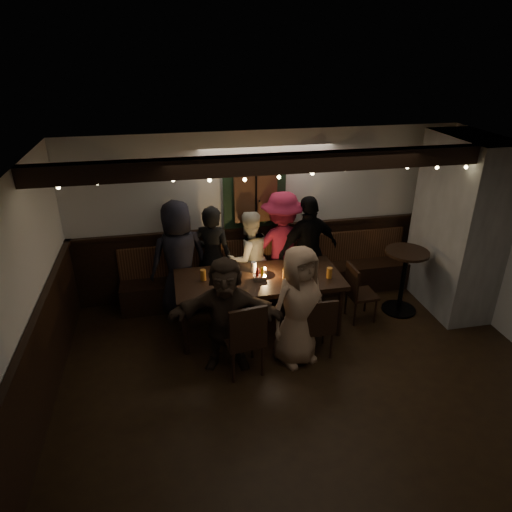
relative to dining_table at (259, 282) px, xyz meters
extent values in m
cube|color=black|center=(0.35, -1.40, -0.75)|extent=(6.00, 5.00, 0.01)
cube|color=black|center=(0.35, -1.40, 1.86)|extent=(6.00, 5.00, 0.01)
cube|color=white|center=(0.35, 1.11, 0.55)|extent=(6.00, 0.01, 2.60)
cube|color=white|center=(-2.66, -1.40, 0.55)|extent=(0.01, 5.00, 2.60)
cube|color=black|center=(0.35, 1.08, -0.20)|extent=(6.00, 0.05, 1.10)
cube|color=black|center=(-2.63, -1.40, -0.20)|extent=(0.05, 5.00, 1.10)
cube|color=gray|center=(3.00, 0.10, 0.55)|extent=(0.70, 1.40, 2.60)
cube|color=black|center=(0.35, 0.83, -0.52)|extent=(4.60, 0.45, 0.45)
cube|color=#371E0D|center=(0.35, 1.01, -0.05)|extent=(4.60, 0.06, 0.50)
cube|color=black|center=(0.15, 1.04, 0.90)|extent=(0.95, 0.04, 1.00)
cube|color=#371E0D|center=(0.15, 0.98, 0.90)|extent=(0.64, 0.12, 0.76)
cube|color=black|center=(0.35, -0.40, 1.74)|extent=(6.00, 0.16, 0.22)
sphere|color=#FFE599|center=(-2.25, -0.42, 1.61)|extent=(0.04, 0.04, 0.04)
sphere|color=#FFE599|center=(-1.85, -0.42, 1.64)|extent=(0.04, 0.04, 0.04)
sphere|color=#FFE599|center=(-1.45, -0.42, 1.64)|extent=(0.04, 0.04, 0.04)
sphere|color=#FFE599|center=(-1.05, -0.42, 1.63)|extent=(0.04, 0.04, 0.04)
sphere|color=#FFE599|center=(-0.65, -0.42, 1.60)|extent=(0.04, 0.04, 0.04)
sphere|color=#FFE599|center=(-0.25, -0.42, 1.58)|extent=(0.04, 0.04, 0.04)
sphere|color=#FFE599|center=(0.15, -0.42, 1.59)|extent=(0.04, 0.04, 0.04)
sphere|color=#FFE599|center=(0.55, -0.42, 1.61)|extent=(0.04, 0.04, 0.04)
sphere|color=#FFE599|center=(0.95, -0.42, 1.64)|extent=(0.04, 0.04, 0.04)
sphere|color=#FFE599|center=(1.35, -0.42, 1.64)|extent=(0.04, 0.04, 0.04)
sphere|color=#FFE599|center=(1.75, -0.42, 1.63)|extent=(0.04, 0.04, 0.04)
sphere|color=#FFE599|center=(2.15, -0.42, 1.60)|extent=(0.04, 0.04, 0.04)
sphere|color=#FFE599|center=(2.55, -0.42, 1.58)|extent=(0.04, 0.04, 0.04)
sphere|color=#FFE599|center=(2.95, -0.42, 1.59)|extent=(0.04, 0.04, 0.04)
cube|color=black|center=(0.00, 0.00, 0.04)|extent=(2.28, 0.98, 0.07)
cylinder|color=black|center=(-1.05, -0.40, -0.37)|extent=(0.08, 0.08, 0.75)
cylinder|color=black|center=(-1.05, 0.41, -0.37)|extent=(0.08, 0.08, 0.75)
cylinder|color=black|center=(1.05, -0.40, -0.37)|extent=(0.08, 0.08, 0.75)
cylinder|color=black|center=(1.05, 0.41, -0.37)|extent=(0.08, 0.08, 0.75)
cylinder|color=#BF7226|center=(-0.75, 0.09, 0.15)|extent=(0.08, 0.08, 0.15)
cylinder|color=#BF7226|center=(-0.39, -0.18, 0.15)|extent=(0.08, 0.08, 0.15)
cylinder|color=silver|center=(-0.04, 0.18, 0.15)|extent=(0.08, 0.08, 0.15)
cylinder|color=#BF7226|center=(0.35, -0.09, 0.15)|extent=(0.08, 0.08, 0.15)
cylinder|color=silver|center=(0.62, 0.24, 0.15)|extent=(0.08, 0.08, 0.15)
cylinder|color=#BF7226|center=(0.94, -0.19, 0.15)|extent=(0.08, 0.08, 0.15)
cylinder|color=white|center=(-0.49, -0.32, 0.08)|extent=(0.28, 0.28, 0.02)
cube|color=#B2B2B7|center=(0.00, -0.05, 0.10)|extent=(0.17, 0.11, 0.05)
cylinder|color=#990C0C|center=(-0.03, -0.05, 0.16)|extent=(0.04, 0.04, 0.17)
cylinder|color=gold|center=(0.03, -0.05, 0.16)|extent=(0.04, 0.04, 0.17)
cylinder|color=silver|center=(0.10, 0.06, 0.11)|extent=(0.05, 0.05, 0.09)
sphere|color=#FFB24C|center=(0.10, 0.06, 0.18)|extent=(0.03, 0.03, 0.03)
cube|color=black|center=(-0.38, -0.87, -0.28)|extent=(0.52, 0.52, 0.04)
cube|color=black|center=(-0.35, -1.07, 0.01)|extent=(0.46, 0.11, 0.53)
cylinder|color=black|center=(-0.22, -0.65, -0.52)|extent=(0.04, 0.04, 0.45)
cylinder|color=black|center=(-0.16, -1.02, -0.52)|extent=(0.04, 0.04, 0.45)
cylinder|color=black|center=(-0.59, -0.71, -0.52)|extent=(0.04, 0.04, 0.45)
cylinder|color=black|center=(-0.53, -1.08, -0.52)|extent=(0.04, 0.04, 0.45)
cube|color=black|center=(0.62, -0.70, -0.34)|extent=(0.41, 0.41, 0.04)
cube|color=black|center=(0.62, -0.88, -0.09)|extent=(0.40, 0.05, 0.45)
cylinder|color=black|center=(0.79, -0.54, -0.55)|extent=(0.03, 0.03, 0.39)
cylinder|color=black|center=(0.78, -0.86, -0.55)|extent=(0.03, 0.03, 0.39)
cylinder|color=black|center=(0.47, -0.54, -0.55)|extent=(0.03, 0.03, 0.39)
cylinder|color=black|center=(0.46, -0.86, -0.55)|extent=(0.03, 0.03, 0.39)
cube|color=black|center=(1.52, -0.06, -0.34)|extent=(0.41, 0.41, 0.04)
cube|color=black|center=(1.34, -0.06, -0.09)|extent=(0.05, 0.40, 0.45)
cylinder|color=black|center=(1.69, -0.21, -0.55)|extent=(0.03, 0.03, 0.39)
cylinder|color=black|center=(1.37, -0.22, -0.55)|extent=(0.03, 0.03, 0.39)
cylinder|color=black|center=(1.68, 0.11, -0.55)|extent=(0.03, 0.03, 0.39)
cylinder|color=black|center=(1.36, 0.10, -0.55)|extent=(0.03, 0.03, 0.39)
cylinder|color=black|center=(2.20, 0.03, -0.73)|extent=(0.51, 0.51, 0.03)
cylinder|color=black|center=(2.20, 0.03, -0.26)|extent=(0.07, 0.07, 0.98)
cylinder|color=black|center=(2.20, 0.03, 0.23)|extent=(0.63, 0.63, 0.04)
imported|color=black|center=(-1.05, 0.69, 0.13)|extent=(0.97, 0.75, 1.75)
imported|color=black|center=(-0.55, 0.75, 0.07)|extent=(0.70, 0.60, 1.64)
imported|color=#BAB7A8|center=(0.00, 0.75, 0.01)|extent=(0.86, 0.74, 1.51)
imported|color=maroon|center=(0.52, 0.78, 0.13)|extent=(1.17, 0.71, 1.76)
imported|color=black|center=(0.90, 0.63, 0.12)|extent=(1.08, 0.67, 1.72)
imported|color=#30231A|center=(-0.56, -0.72, 0.01)|extent=(1.46, 0.70, 1.51)
imported|color=#A58064|center=(0.33, -0.79, 0.05)|extent=(0.90, 0.74, 1.59)
camera|label=1|loc=(-1.12, -5.39, 3.04)|focal=32.00mm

